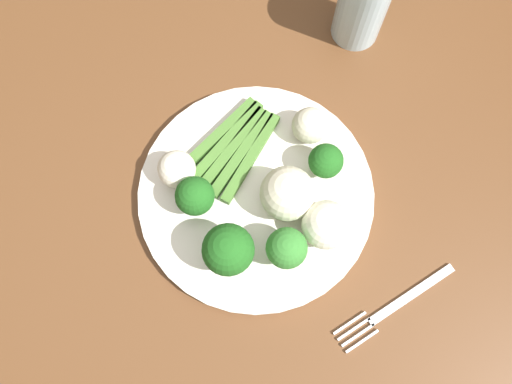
# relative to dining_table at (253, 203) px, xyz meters

# --- Properties ---
(ground_plane) EXTENTS (6.00, 6.00, 0.02)m
(ground_plane) POSITION_rel_dining_table_xyz_m (0.00, 0.00, -0.66)
(ground_plane) COLOR #B7A88E
(dining_table) EXTENTS (1.40, 0.96, 0.75)m
(dining_table) POSITION_rel_dining_table_xyz_m (0.00, 0.00, 0.00)
(dining_table) COLOR brown
(dining_table) RESTS_ON ground_plane
(plate) EXTENTS (0.29, 0.29, 0.01)m
(plate) POSITION_rel_dining_table_xyz_m (-0.02, 0.01, 0.10)
(plate) COLOR silver
(plate) RESTS_ON dining_table
(asparagus_bundle) EXTENTS (0.10, 0.14, 0.01)m
(asparagus_bundle) POSITION_rel_dining_table_xyz_m (0.05, -0.00, 0.12)
(asparagus_bundle) COLOR #47752D
(asparagus_bundle) RESTS_ON plate
(broccoli_near_center) EXTENTS (0.04, 0.04, 0.05)m
(broccoli_near_center) POSITION_rel_dining_table_xyz_m (-0.04, -0.08, 0.14)
(broccoli_near_center) COLOR #4C7F2B
(broccoli_near_center) RESTS_ON plate
(broccoli_back) EXTENTS (0.05, 0.05, 0.06)m
(broccoli_back) POSITION_rel_dining_table_xyz_m (0.01, 0.07, 0.14)
(broccoli_back) COLOR #4C7F2B
(broccoli_back) RESTS_ON plate
(broccoli_left) EXTENTS (0.05, 0.05, 0.06)m
(broccoli_left) POSITION_rel_dining_table_xyz_m (-0.10, 0.02, 0.15)
(broccoli_left) COLOR #609E3D
(broccoli_left) RESTS_ON plate
(broccoli_front_left) EXTENTS (0.06, 0.06, 0.07)m
(broccoli_front_left) POSITION_rel_dining_table_xyz_m (-0.06, 0.07, 0.15)
(broccoli_front_left) COLOR #4C7F2B
(broccoli_front_left) RESTS_ON plate
(cauliflower_mid) EXTENTS (0.06, 0.06, 0.06)m
(cauliflower_mid) POSITION_rel_dining_table_xyz_m (-0.10, -0.03, 0.14)
(cauliflower_mid) COLOR white
(cauliflower_mid) RESTS_ON plate
(cauliflower_outer_edge) EXTENTS (0.06, 0.06, 0.06)m
(cauliflower_outer_edge) POSITION_rel_dining_table_xyz_m (-0.04, -0.02, 0.14)
(cauliflower_outer_edge) COLOR beige
(cauliflower_outer_edge) RESTS_ON plate
(cauliflower_right) EXTENTS (0.04, 0.04, 0.04)m
(cauliflower_right) POSITION_rel_dining_table_xyz_m (0.01, -0.09, 0.13)
(cauliflower_right) COLOR beige
(cauliflower_right) RESTS_ON plate
(cauliflower_back_right) EXTENTS (0.05, 0.05, 0.05)m
(cauliflower_back_right) POSITION_rel_dining_table_xyz_m (0.05, 0.07, 0.14)
(cauliflower_back_right) COLOR white
(cauliflower_back_right) RESTS_ON plate
(fork) EXTENTS (0.03, 0.17, 0.00)m
(fork) POSITION_rel_dining_table_xyz_m (-0.22, -0.05, 0.10)
(fork) COLOR silver
(fork) RESTS_ON dining_table
(water_glass) EXTENTS (0.06, 0.06, 0.11)m
(water_glass) POSITION_rel_dining_table_xyz_m (0.11, -0.23, 0.15)
(water_glass) COLOR silver
(water_glass) RESTS_ON dining_table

